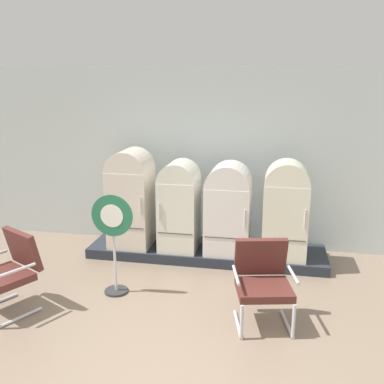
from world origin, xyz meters
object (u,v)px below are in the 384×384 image
refrigerator_0 (131,195)px  refrigerator_2 (228,206)px  refrigerator_3 (286,207)px  sign_stand (114,242)px  refrigerator_1 (179,203)px  armchair_right (263,278)px  armchair_left (11,267)px

refrigerator_0 → refrigerator_2: refrigerator_0 is taller
refrigerator_3 → sign_stand: refrigerator_3 is taller
refrigerator_1 → refrigerator_3: 1.65m
refrigerator_1 → armchair_right: 2.23m
refrigerator_0 → refrigerator_2: size_ratio=1.12×
refrigerator_3 → refrigerator_2: bearing=177.2°
armchair_left → armchair_right: (3.07, 0.28, 0.00)m
refrigerator_0 → refrigerator_3: size_ratio=1.06×
refrigerator_0 → refrigerator_3: bearing=-0.9°
refrigerator_2 → armchair_left: 3.21m
armchair_right → sign_stand: (-1.96, 0.36, 0.17)m
refrigerator_3 → armchair_left: size_ratio=1.49×
armchair_left → sign_stand: bearing=30.0°
refrigerator_0 → sign_stand: refrigerator_0 is taller
refrigerator_3 → armchair_right: 1.76m
refrigerator_2 → sign_stand: (-1.36, -1.38, -0.17)m
sign_stand → refrigerator_1: bearing=66.8°
refrigerator_1 → refrigerator_2: bearing=1.1°
sign_stand → armchair_left: bearing=-150.0°
sign_stand → refrigerator_0: bearing=98.8°
refrigerator_1 → armchair_left: 2.65m
refrigerator_1 → sign_stand: 1.50m
refrigerator_3 → armchair_right: bearing=-99.1°
refrigerator_1 → refrigerator_2: 0.78m
refrigerator_3 → sign_stand: bearing=-149.0°
armchair_right → refrigerator_1: bearing=128.6°
refrigerator_0 → sign_stand: size_ratio=1.15×
armchair_left → sign_stand: sign_stand is taller
refrigerator_2 → refrigerator_3: 0.87m
refrigerator_1 → refrigerator_3: refrigerator_3 is taller
refrigerator_0 → armchair_left: (-0.89, -2.02, -0.44)m
refrigerator_1 → armchair_left: size_ratio=1.43×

